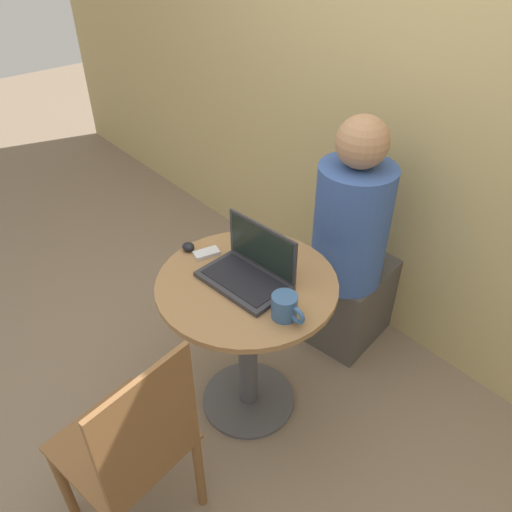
# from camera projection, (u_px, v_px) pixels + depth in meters

# --- Properties ---
(ground_plane) EXTENTS (12.00, 12.00, 0.00)m
(ground_plane) POSITION_uv_depth(u_px,v_px,m) (249.00, 400.00, 2.42)
(ground_plane) COLOR #7F6B56
(back_wall) EXTENTS (7.00, 0.05, 2.60)m
(back_wall) POSITION_uv_depth(u_px,v_px,m) (416.00, 89.00, 2.16)
(back_wall) COLOR tan
(back_wall) RESTS_ON ground_plane
(round_table) EXTENTS (0.73, 0.73, 0.74)m
(round_table) POSITION_uv_depth(u_px,v_px,m) (247.00, 322.00, 2.11)
(round_table) COLOR #4C4C51
(round_table) RESTS_ON ground_plane
(laptop) EXTENTS (0.37, 0.25, 0.22)m
(laptop) POSITION_uv_depth(u_px,v_px,m) (249.00, 269.00, 1.96)
(laptop) COLOR #2D2D33
(laptop) RESTS_ON round_table
(cell_phone) EXTENTS (0.08, 0.12, 0.02)m
(cell_phone) POSITION_uv_depth(u_px,v_px,m) (207.00, 253.00, 2.12)
(cell_phone) COLOR silver
(cell_phone) RESTS_ON round_table
(computer_mouse) EXTENTS (0.06, 0.05, 0.04)m
(computer_mouse) POSITION_uv_depth(u_px,v_px,m) (188.00, 247.00, 2.14)
(computer_mouse) COLOR black
(computer_mouse) RESTS_ON round_table
(coffee_cup) EXTENTS (0.15, 0.10, 0.09)m
(coffee_cup) POSITION_uv_depth(u_px,v_px,m) (285.00, 307.00, 1.79)
(coffee_cup) COLOR #335684
(coffee_cup) RESTS_ON round_table
(chair_empty) EXTENTS (0.46, 0.46, 0.93)m
(chair_empty) POSITION_uv_depth(u_px,v_px,m) (134.00, 449.00, 1.68)
(chair_empty) COLOR brown
(chair_empty) RESTS_ON ground_plane
(person_seated) EXTENTS (0.40, 0.56, 1.27)m
(person_seated) POSITION_uv_depth(u_px,v_px,m) (352.00, 257.00, 2.46)
(person_seated) COLOR #4C4742
(person_seated) RESTS_ON ground_plane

